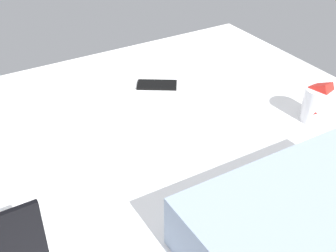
# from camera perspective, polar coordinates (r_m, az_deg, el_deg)

# --- Properties ---
(bed_mattress) EXTENTS (1.80, 1.40, 0.18)m
(bed_mattress) POSITION_cam_1_polar(r_m,az_deg,el_deg) (1.26, -5.83, -8.02)
(bed_mattress) COLOR white
(bed_mattress) RESTS_ON ground
(snack_cup) EXTENTS (0.09, 0.09, 0.14)m
(snack_cup) POSITION_cam_1_polar(r_m,az_deg,el_deg) (1.42, 18.85, 2.76)
(snack_cup) COLOR silver
(snack_cup) RESTS_ON bed_mattress
(cell_phone) EXTENTS (0.15, 0.13, 0.01)m
(cell_phone) POSITION_cam_1_polar(r_m,az_deg,el_deg) (1.57, -1.44, 5.38)
(cell_phone) COLOR black
(cell_phone) RESTS_ON bed_mattress
(pillow) EXTENTS (0.52, 0.36, 0.13)m
(pillow) POSITION_cam_1_polar(r_m,az_deg,el_deg) (0.98, 18.72, -12.56)
(pillow) COLOR #8C9EB7
(pillow) RESTS_ON bed_mattress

